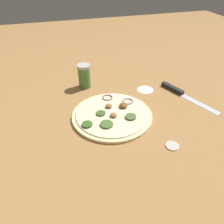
# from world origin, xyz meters

# --- Properties ---
(ground_plane) EXTENTS (3.00, 3.00, 0.00)m
(ground_plane) POSITION_xyz_m (0.00, 0.00, 0.00)
(ground_plane) COLOR #9E703F
(pizza) EXTENTS (0.30, 0.30, 0.03)m
(pizza) POSITION_xyz_m (0.00, 0.00, 0.01)
(pizza) COLOR beige
(pizza) RESTS_ON ground_plane
(knife) EXTENTS (0.12, 0.28, 0.02)m
(knife) POSITION_xyz_m (0.33, 0.08, 0.01)
(knife) COLOR silver
(knife) RESTS_ON ground_plane
(spice_jar) EXTENTS (0.06, 0.06, 0.11)m
(spice_jar) POSITION_xyz_m (-0.05, 0.25, 0.05)
(spice_jar) COLOR #4C7F42
(spice_jar) RESTS_ON ground_plane
(loose_cap) EXTENTS (0.04, 0.04, 0.01)m
(loose_cap) POSITION_xyz_m (0.14, -0.20, 0.00)
(loose_cap) COLOR beige
(loose_cap) RESTS_ON ground_plane
(flour_patch) EXTENTS (0.07, 0.07, 0.00)m
(flour_patch) POSITION_xyz_m (0.20, 0.15, 0.00)
(flour_patch) COLOR white
(flour_patch) RESTS_ON ground_plane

